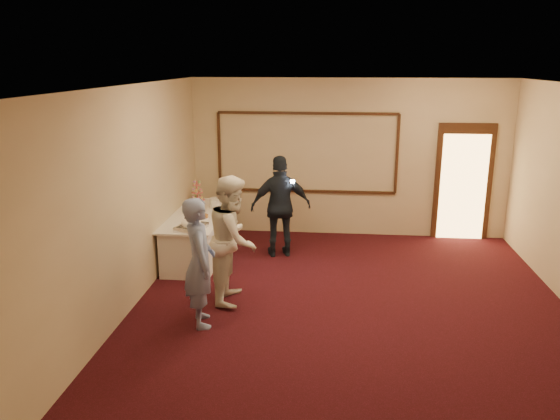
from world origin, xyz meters
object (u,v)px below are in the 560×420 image
object	(u,v)px
pavlova_tray	(191,224)
tart	(201,217)
plate_stack_b	(215,203)
buffet_table	(199,236)
guest	(281,207)
plate_stack_a	(198,209)
woman	(233,239)
cupcake_stand	(197,193)
man	(200,262)

from	to	relation	value
pavlova_tray	tart	world-z (taller)	pavlova_tray
plate_stack_b	tart	world-z (taller)	plate_stack_b
buffet_table	guest	world-z (taller)	guest
plate_stack_a	pavlova_tray	bearing A→B (deg)	-82.77
plate_stack_a	woman	bearing A→B (deg)	-61.25
cupcake_stand	woman	size ratio (longest dim) A/B	0.22
cupcake_stand	man	xyz separation A→B (m)	(0.87, -3.38, -0.07)
buffet_table	plate_stack_a	xyz separation A→B (m)	(-0.01, 0.03, 0.46)
buffet_table	pavlova_tray	bearing A→B (deg)	-83.12
cupcake_stand	plate_stack_b	size ratio (longest dim) A/B	1.90
woman	guest	distance (m)	1.94
pavlova_tray	plate_stack_a	size ratio (longest dim) A/B	3.16
man	woman	xyz separation A→B (m)	(0.29, 0.79, 0.06)
buffet_table	tart	bearing A→B (deg)	-64.18
buffet_table	tart	xyz separation A→B (m)	(0.11, -0.23, 0.41)
pavlova_tray	cupcake_stand	size ratio (longest dim) A/B	1.44
plate_stack_b	tart	distance (m)	0.68
plate_stack_b	buffet_table	bearing A→B (deg)	-114.31
man	woman	distance (m)	0.84
plate_stack_b	guest	bearing A→B (deg)	-10.25
pavlova_tray	tart	bearing A→B (deg)	89.39
man	guest	size ratio (longest dim) A/B	0.95
woman	guest	size ratio (longest dim) A/B	1.02
cupcake_stand	tart	xyz separation A→B (m)	(0.36, -1.17, -0.12)
guest	woman	bearing A→B (deg)	62.37
cupcake_stand	plate_stack_a	bearing A→B (deg)	-75.23
buffet_table	tart	distance (m)	0.48
plate_stack_b	pavlova_tray	bearing A→B (deg)	-94.22
buffet_table	pavlova_tray	size ratio (longest dim) A/B	3.89
cupcake_stand	guest	world-z (taller)	guest
plate_stack_a	man	bearing A→B (deg)	-75.62
buffet_table	woman	world-z (taller)	woman
buffet_table	man	world-z (taller)	man
plate_stack_b	guest	xyz separation A→B (m)	(1.19, -0.22, 0.02)
pavlova_tray	plate_stack_a	distance (m)	0.90
pavlova_tray	tart	size ratio (longest dim) A/B	2.18
man	cupcake_stand	bearing A→B (deg)	-5.54
plate_stack_b	woman	bearing A→B (deg)	-71.19
buffet_table	pavlova_tray	world-z (taller)	pavlova_tray
pavlova_tray	guest	bearing A→B (deg)	40.21
plate_stack_a	guest	distance (m)	1.42
pavlova_tray	cupcake_stand	distance (m)	1.84
pavlova_tray	plate_stack_b	distance (m)	1.31
cupcake_stand	woman	bearing A→B (deg)	-65.84
pavlova_tray	cupcake_stand	xyz separation A→B (m)	(-0.35, 1.81, 0.06)
plate_stack_b	man	world-z (taller)	man
pavlova_tray	tart	xyz separation A→B (m)	(0.01, 0.63, -0.06)
pavlova_tray	man	size ratio (longest dim) A/B	0.34
plate_stack_a	plate_stack_b	world-z (taller)	plate_stack_b
man	woman	size ratio (longest dim) A/B	0.93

